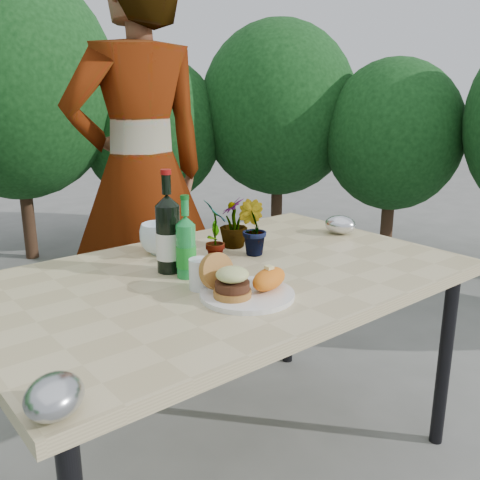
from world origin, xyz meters
TOP-DOWN VIEW (x-y plane):
  - ground at (0.00, 0.00)m, footprint 80.00×80.00m
  - patio_table at (0.00, 0.00)m, footprint 1.60×1.00m
  - shrub_hedge at (0.06, 1.68)m, footprint 6.90×5.23m
  - dinner_plate at (-0.08, -0.21)m, footprint 0.28×0.28m
  - burger_stack at (-0.14, -0.19)m, footprint 0.11×0.16m
  - sweet_potato at (-0.01, -0.23)m, footprint 0.17×0.12m
  - grilled_veg at (-0.06, -0.12)m, footprint 0.08×0.05m
  - wine_bottle at (-0.14, 0.13)m, footprint 0.08×0.08m
  - sparkling_water at (-0.12, 0.04)m, footprint 0.07×0.07m
  - plastic_cup at (-0.15, -0.07)m, footprint 0.07×0.07m
  - seedling_left at (0.05, 0.12)m, footprint 0.12×0.14m
  - seedling_mid at (0.20, 0.10)m, footprint 0.11×0.13m
  - seedling_right at (0.21, 0.22)m, footprint 0.15×0.15m
  - blue_bowl at (-0.06, 0.32)m, footprint 0.15×0.15m
  - foil_packet_left at (-0.74, -0.44)m, footprint 0.17×0.17m
  - foil_packet_right at (0.68, 0.09)m, footprint 0.15×0.16m
  - person at (0.17, 0.84)m, footprint 0.73×0.50m

SIDE VIEW (x-z plane):
  - ground at x=0.00m, z-range 0.00..0.00m
  - patio_table at x=0.00m, z-range 0.32..1.07m
  - dinner_plate at x=-0.08m, z-range 0.75..0.76m
  - grilled_veg at x=-0.06m, z-range 0.76..0.79m
  - foil_packet_left at x=-0.74m, z-range 0.75..0.83m
  - foil_packet_right at x=0.68m, z-range 0.75..0.83m
  - sweet_potato at x=-0.01m, z-range 0.77..0.83m
  - plastic_cup at x=-0.15m, z-range 0.75..0.84m
  - blue_bowl at x=-0.06m, z-range 0.75..0.86m
  - burger_stack at x=-0.14m, z-range 0.75..0.87m
  - seedling_right at x=0.21m, z-range 0.75..0.94m
  - sparkling_water at x=-0.12m, z-range 0.71..0.98m
  - seedling_mid at x=0.20m, z-range 0.75..0.95m
  - seedling_left at x=0.05m, z-range 0.75..0.97m
  - wine_bottle at x=-0.14m, z-range 0.70..1.05m
  - person at x=0.17m, z-range 0.00..1.92m
  - shrub_hedge at x=0.06m, z-range 0.04..2.29m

